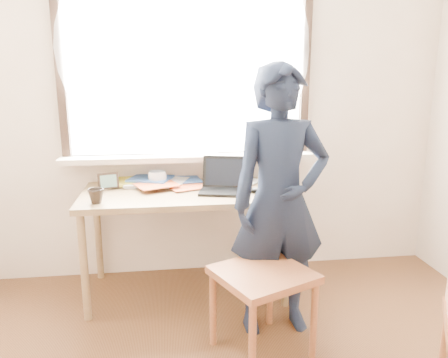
{
  "coord_description": "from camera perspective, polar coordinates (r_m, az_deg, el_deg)",
  "views": [
    {
      "loc": [
        -0.37,
        -1.27,
        1.52
      ],
      "look_at": [
        -0.07,
        0.95,
        0.99
      ],
      "focal_mm": 35.0,
      "sensor_mm": 36.0,
      "label": 1
    }
  ],
  "objects": [
    {
      "name": "book_a",
      "position": [
        3.24,
        -12.86,
        -0.51
      ],
      "size": [
        0.22,
        0.29,
        0.03
      ],
      "primitive_type": "imported",
      "rotation": [
        0.0,
        0.0,
        0.0
      ],
      "color": "white",
      "rests_on": "desk"
    },
    {
      "name": "mug_white",
      "position": [
        3.17,
        -8.69,
        0.08
      ],
      "size": [
        0.16,
        0.16,
        0.1
      ],
      "primitive_type": "imported",
      "rotation": [
        0.0,
        0.0,
        0.24
      ],
      "color": "white",
      "rests_on": "desk"
    },
    {
      "name": "desk_clutter",
      "position": [
        3.22,
        -10.56,
        -0.35
      ],
      "size": [
        0.77,
        0.45,
        0.04
      ],
      "color": "#B94822",
      "rests_on": "desk"
    },
    {
      "name": "mug_dark",
      "position": [
        2.82,
        -16.38,
        -2.15
      ],
      "size": [
        0.1,
        0.1,
        0.09
      ],
      "primitive_type": "imported",
      "rotation": [
        0.0,
        0.0,
        -0.02
      ],
      "color": "black",
      "rests_on": "desk"
    },
    {
      "name": "mouse",
      "position": [
        2.97,
        4.1,
        -1.45
      ],
      "size": [
        0.08,
        0.06,
        0.03
      ],
      "primitive_type": "ellipsoid",
      "color": "black",
      "rests_on": "desk"
    },
    {
      "name": "room_shell",
      "position": [
        1.52,
        5.88,
        17.59
      ],
      "size": [
        3.52,
        4.02,
        2.61
      ],
      "color": "beige",
      "rests_on": "ground"
    },
    {
      "name": "picture_frame",
      "position": [
        3.12,
        -14.88,
        -0.41
      ],
      "size": [
        0.14,
        0.06,
        0.11
      ],
      "color": "black",
      "rests_on": "desk"
    },
    {
      "name": "person",
      "position": [
        2.57,
        7.27,
        -3.01
      ],
      "size": [
        0.6,
        0.41,
        1.6
      ],
      "primitive_type": "imported",
      "rotation": [
        0.0,
        0.0,
        0.05
      ],
      "color": "black",
      "rests_on": "ground"
    },
    {
      "name": "book_b",
      "position": [
        3.25,
        1.71,
        -0.24
      ],
      "size": [
        0.26,
        0.27,
        0.02
      ],
      "primitive_type": "imported",
      "rotation": [
        0.0,
        0.0,
        -0.67
      ],
      "color": "white",
      "rests_on": "desk"
    },
    {
      "name": "laptop",
      "position": [
        2.99,
        0.21,
        -0.55
      ],
      "size": [
        0.39,
        0.34,
        0.23
      ],
      "color": "black",
      "rests_on": "desk"
    },
    {
      "name": "desk",
      "position": [
        3.03,
        -5.1,
        -2.98
      ],
      "size": [
        1.4,
        0.7,
        0.75
      ],
      "color": "olive",
      "rests_on": "ground"
    },
    {
      "name": "work_chair",
      "position": [
        2.47,
        5.11,
        -13.46
      ],
      "size": [
        0.62,
        0.61,
        0.49
      ],
      "color": "brown",
      "rests_on": "ground"
    }
  ]
}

